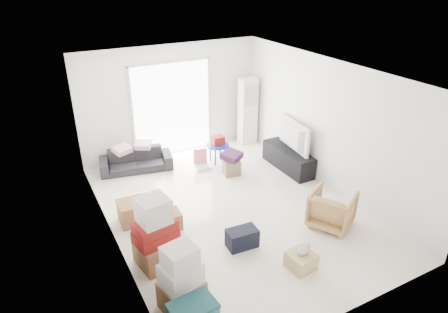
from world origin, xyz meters
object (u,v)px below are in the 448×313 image
ottoman (231,167)px  kids_table (218,144)px  ac_tower (248,111)px  wood_crate (301,261)px  sofa (136,157)px  tv_console (288,159)px  television (289,146)px  armchair (332,207)px

ottoman → kids_table: bearing=89.8°
ac_tower → ottoman: size_ratio=4.89×
ottoman → wood_crate: bearing=-99.6°
ac_tower → sofa: 3.14m
ac_tower → tv_console: size_ratio=1.18×
tv_console → television: size_ratio=1.27×
television → kids_table: 1.68m
armchair → ottoman: bearing=-15.9°
tv_console → sofa: 3.53m
sofa → armchair: size_ratio=2.18×
tv_console → wood_crate: 3.41m
kids_table → ac_tower: bearing=29.3°
tv_console → armchair: size_ratio=1.98×
sofa → kids_table: 1.94m
ac_tower → kids_table: 1.47m
armchair → ottoman: (-0.64, 2.59, -0.20)m
wood_crate → sofa: bearing=106.1°
ac_tower → armchair: ac_tower is taller
armchair → kids_table: 3.33m
ac_tower → armchair: bearing=-98.6°
television → sofa: size_ratio=0.72×
sofa → ottoman: (1.85, -1.23, -0.14)m
ac_tower → ottoman: (-1.24, -1.38, -0.70)m
sofa → armchair: (2.49, -3.81, 0.06)m
television → sofa: (-3.14, 1.62, -0.25)m
tv_console → television: bearing=0.0°
television → kids_table: bearing=56.5°
ac_tower → kids_table: bearing=-150.7°
ottoman → kids_table: size_ratio=0.53×
tv_console → kids_table: 1.69m
armchair → kids_table: (-0.64, 3.27, 0.11)m
ac_tower → kids_table: ac_tower is taller
ac_tower → ottoman: 1.98m
ottoman → wood_crate: 3.30m
television → ottoman: bearing=79.5°
ac_tower → tv_console: (0.05, -1.77, -0.63)m
kids_table → wood_crate: (-0.56, -3.93, -0.35)m
tv_console → ac_tower: bearing=91.6°
television → ottoman: 1.40m
tv_console → kids_table: (-1.29, 1.07, 0.23)m
tv_console → ottoman: bearing=163.2°
television → armchair: (-0.65, -2.20, -0.20)m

